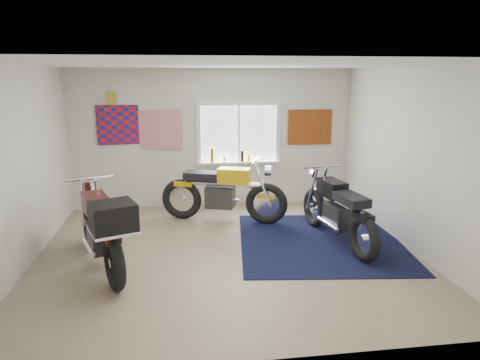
{
  "coord_description": "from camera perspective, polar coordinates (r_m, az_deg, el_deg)",
  "views": [
    {
      "loc": [
        -0.6,
        -5.87,
        2.54
      ],
      "look_at": [
        0.25,
        0.4,
        1.01
      ],
      "focal_mm": 32.0,
      "sensor_mm": 36.0,
      "label": 1
    }
  ],
  "objects": [
    {
      "name": "ground",
      "position": [
        6.43,
        -1.73,
        -9.69
      ],
      "size": [
        5.5,
        5.5,
        0.0
      ],
      "primitive_type": "plane",
      "color": "#9E896B",
      "rests_on": "ground"
    },
    {
      "name": "room_shell",
      "position": [
        5.97,
        -1.84,
        4.92
      ],
      "size": [
        5.5,
        5.5,
        5.5
      ],
      "color": "white",
      "rests_on": "ground"
    },
    {
      "name": "navy_rug",
      "position": [
        6.95,
        10.61,
        -8.04
      ],
      "size": [
        2.78,
        2.87,
        0.01
      ],
      "primitive_type": "cube",
      "rotation": [
        0.0,
        0.0,
        -0.11
      ],
      "color": "black",
      "rests_on": "ground"
    },
    {
      "name": "window_assembly",
      "position": [
        8.49,
        -0.19,
        5.69
      ],
      "size": [
        1.66,
        0.17,
        1.26
      ],
      "color": "white",
      "rests_on": "room_shell"
    },
    {
      "name": "oil_bottles",
      "position": [
        8.46,
        -1.76,
        3.19
      ],
      "size": [
        0.79,
        0.07,
        0.28
      ],
      "color": "brown",
      "rests_on": "window_assembly"
    },
    {
      "name": "flag_display",
      "position": [
        8.46,
        -16.81,
        10.4
      ],
      "size": [
        1.6,
        0.1,
        1.17
      ],
      "color": "red",
      "rests_on": "room_shell"
    },
    {
      "name": "triumph_poster",
      "position": [
        8.79,
        9.29,
        6.97
      ],
      "size": [
        0.9,
        0.03,
        0.7
      ],
      "primitive_type": "cube",
      "color": "#A54C14",
      "rests_on": "room_shell"
    },
    {
      "name": "yellow_triumph",
      "position": [
        7.63,
        -2.32,
        -1.82
      ],
      "size": [
        2.23,
        0.95,
        1.16
      ],
      "rotation": [
        0.0,
        0.0,
        -0.32
      ],
      "color": "black",
      "rests_on": "ground"
    },
    {
      "name": "black_chrome_bike",
      "position": [
        6.84,
        12.83,
        -4.17
      ],
      "size": [
        0.69,
        2.19,
        1.13
      ],
      "rotation": [
        0.0,
        0.0,
        1.74
      ],
      "color": "black",
      "rests_on": "navy_rug"
    },
    {
      "name": "maroon_tourer",
      "position": [
        5.94,
        -17.87,
        -6.22
      ],
      "size": [
        1.16,
        2.2,
        1.14
      ],
      "rotation": [
        0.0,
        0.0,
        1.94
      ],
      "color": "black",
      "rests_on": "ground"
    }
  ]
}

